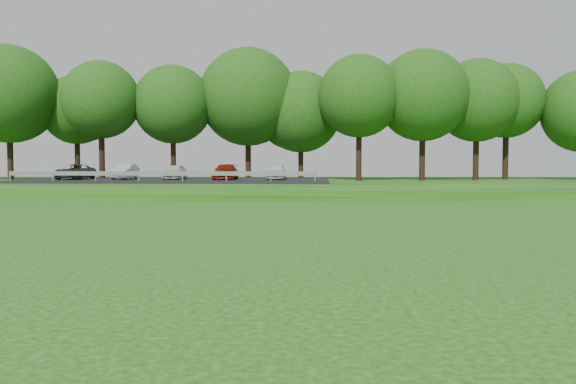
{
  "coord_description": "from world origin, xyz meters",
  "views": [
    {
      "loc": [
        -13.17,
        -10.7,
        2.1
      ],
      "look_at": [
        -13.84,
        4.53,
        1.3
      ],
      "focal_mm": 35.0,
      "sensor_mm": 36.0,
      "label": 1
    }
  ],
  "objects": [
    {
      "name": "berm",
      "position": [
        0.0,
        34.0,
        0.3
      ],
      "size": [
        130.0,
        30.0,
        0.6
      ],
      "primitive_type": "cube",
      "color": "#0F3C0B",
      "rests_on": "ground"
    },
    {
      "name": "walking_path",
      "position": [
        0.0,
        20.0,
        0.02
      ],
      "size": [
        130.0,
        1.6,
        0.04
      ],
      "primitive_type": "cube",
      "color": "gray",
      "rests_on": "ground"
    },
    {
      "name": "treeline",
      "position": [
        0.0,
        38.0,
        8.1
      ],
      "size": [
        104.0,
        7.0,
        15.0
      ],
      "primitive_type": null,
      "color": "#19420F",
      "rests_on": "berm"
    },
    {
      "name": "parking_lot",
      "position": [
        -24.3,
        32.81,
        1.03
      ],
      "size": [
        24.0,
        9.0,
        1.38
      ],
      "color": "black",
      "rests_on": "berm"
    }
  ]
}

